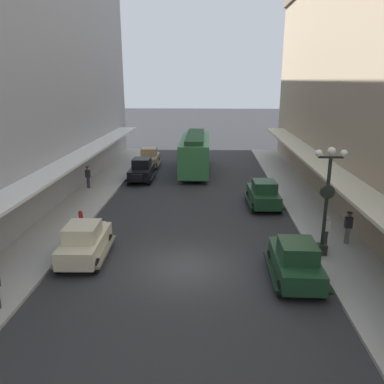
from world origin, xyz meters
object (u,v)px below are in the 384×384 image
(parked_car_2, at_px, (142,169))
(parked_car_4, at_px, (85,241))
(parked_car_0, at_px, (263,193))
(pedestrian_0, at_px, (326,231))
(lamp_post_with_clock, at_px, (327,197))
(streetcar, at_px, (195,152))
(parked_car_3, at_px, (149,157))
(parked_car_1, at_px, (295,260))
(fire_hydrant, at_px, (81,217))
(pedestrian_2, at_px, (88,177))
(pedestrian_3, at_px, (348,227))

(parked_car_2, distance_m, parked_car_4, 14.90)
(parked_car_0, height_order, pedestrian_0, parked_car_0)
(parked_car_2, relative_size, lamp_post_with_clock, 0.83)
(streetcar, bearing_deg, lamp_post_with_clock, -68.91)
(parked_car_3, xyz_separation_m, streetcar, (4.53, -1.92, 0.96))
(parked_car_1, bearing_deg, fire_hydrant, 152.35)
(parked_car_3, xyz_separation_m, lamp_post_with_clock, (11.23, -19.29, 2.04))
(pedestrian_0, bearing_deg, streetcar, 113.23)
(streetcar, relative_size, lamp_post_with_clock, 1.86)
(parked_car_1, relative_size, lamp_post_with_clock, 0.83)
(parked_car_2, distance_m, pedestrian_2, 4.71)
(pedestrian_0, height_order, pedestrian_2, pedestrian_2)
(parked_car_4, height_order, fire_hydrant, parked_car_4)
(parked_car_1, bearing_deg, pedestrian_0, 56.17)
(pedestrian_0, relative_size, pedestrian_2, 0.98)
(parked_car_4, height_order, streetcar, streetcar)
(fire_hydrant, bearing_deg, parked_car_3, 84.53)
(parked_car_3, height_order, pedestrian_3, parked_car_3)
(parked_car_2, relative_size, pedestrian_0, 2.60)
(fire_hydrant, distance_m, pedestrian_3, 14.52)
(parked_car_4, relative_size, pedestrian_3, 2.58)
(parked_car_4, xyz_separation_m, fire_hydrant, (-1.59, 4.20, -0.38))
(parked_car_3, bearing_deg, parked_car_1, -66.37)
(parked_car_1, distance_m, pedestrian_2, 18.62)
(parked_car_4, bearing_deg, pedestrian_3, 9.37)
(parked_car_2, bearing_deg, lamp_post_with_clock, -51.91)
(streetcar, height_order, fire_hydrant, streetcar)
(lamp_post_with_clock, height_order, pedestrian_2, lamp_post_with_clock)
(streetcar, relative_size, pedestrian_0, 5.86)
(parked_car_1, height_order, lamp_post_with_clock, lamp_post_with_clock)
(parked_car_2, distance_m, fire_hydrant, 10.84)
(streetcar, xyz_separation_m, lamp_post_with_clock, (6.70, -17.37, 1.08))
(streetcar, bearing_deg, parked_car_1, -75.94)
(parked_car_2, bearing_deg, parked_car_4, -90.39)
(parked_car_4, xyz_separation_m, pedestrian_3, (12.78, 2.11, 0.07))
(parked_car_3, bearing_deg, pedestrian_0, -57.78)
(fire_hydrant, xyz_separation_m, pedestrian_2, (-1.91, 7.67, 0.45))
(streetcar, bearing_deg, parked_car_4, -103.80)
(parked_car_3, relative_size, pedestrian_3, 2.57)
(parked_car_3, bearing_deg, parked_car_0, -51.39)
(parked_car_0, xyz_separation_m, pedestrian_3, (3.42, -6.16, 0.07))
(fire_hydrant, bearing_deg, streetcar, 66.58)
(pedestrian_0, bearing_deg, parked_car_0, 108.28)
(streetcar, bearing_deg, parked_car_2, -143.20)
(streetcar, distance_m, pedestrian_3, 18.10)
(pedestrian_3, bearing_deg, parked_car_1, -132.63)
(parked_car_2, bearing_deg, fire_hydrant, -98.96)
(parked_car_1, xyz_separation_m, pedestrian_2, (-12.90, 13.43, 0.07))
(lamp_post_with_clock, relative_size, pedestrian_2, 3.09)
(parked_car_2, xyz_separation_m, fire_hydrant, (-1.69, -10.71, -0.38))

